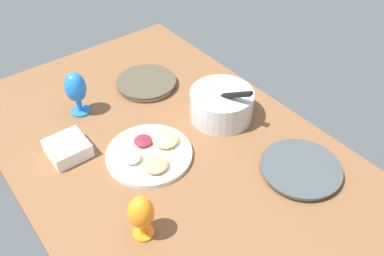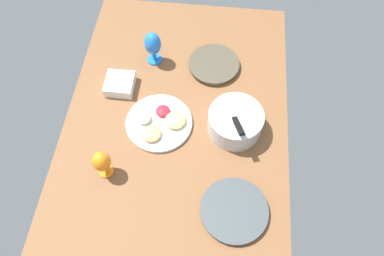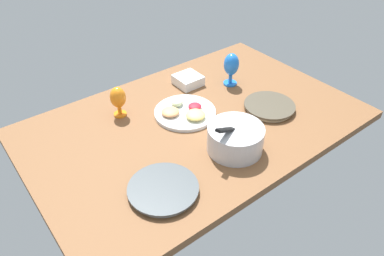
# 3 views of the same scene
# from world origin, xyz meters

# --- Properties ---
(ground_plane) EXTENTS (1.60, 1.04, 0.04)m
(ground_plane) POSITION_xyz_m (0.00, 0.00, -0.02)
(ground_plane) COLOR brown
(dinner_plate_left) EXTENTS (0.26, 0.26, 0.03)m
(dinner_plate_left) POSITION_xyz_m (-0.36, 0.15, 0.01)
(dinner_plate_left) COLOR beige
(dinner_plate_left) RESTS_ON ground_plane
(dinner_plate_right) EXTENTS (0.28, 0.28, 0.03)m
(dinner_plate_right) POSITION_xyz_m (0.39, 0.29, 0.01)
(dinner_plate_right) COLOR silver
(dinner_plate_right) RESTS_ON ground_plane
(mixing_bowl) EXTENTS (0.26, 0.25, 0.18)m
(mixing_bowl) POSITION_xyz_m (-0.01, 0.27, 0.06)
(mixing_bowl) COLOR silver
(mixing_bowl) RESTS_ON ground_plane
(fruit_platter) EXTENTS (0.31, 0.31, 0.05)m
(fruit_platter) POSITION_xyz_m (0.01, -0.07, 0.02)
(fruit_platter) COLOR silver
(fruit_platter) RESTS_ON ground_plane
(hurricane_glass_orange) EXTENTS (0.08, 0.08, 0.16)m
(hurricane_glass_orange) POSITION_xyz_m (0.27, -0.27, 0.10)
(hurricane_glass_orange) COLOR orange
(hurricane_glass_orange) RESTS_ON ground_plane
(hurricane_glass_blue) EXTENTS (0.08, 0.08, 0.19)m
(hurricane_glass_blue) POSITION_xyz_m (-0.37, -0.16, 0.11)
(hurricane_glass_blue) COLOR blue
(hurricane_glass_blue) RESTS_ON ground_plane
(square_bowl_white) EXTENTS (0.14, 0.14, 0.05)m
(square_bowl_white) POSITION_xyz_m (-0.18, -0.30, 0.03)
(square_bowl_white) COLOR white
(square_bowl_white) RESTS_ON ground_plane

